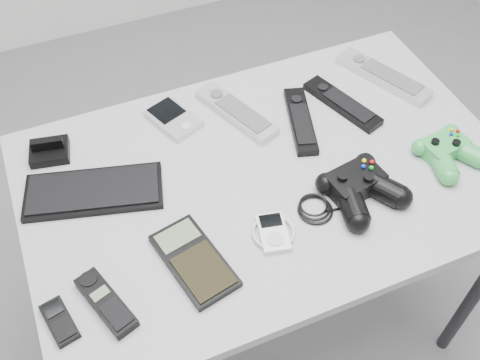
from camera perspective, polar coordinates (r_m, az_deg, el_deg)
name	(u,v)px	position (r m, az deg, el deg)	size (l,w,h in m)	color
floor	(263,349)	(1.74, 2.31, -16.79)	(3.50, 3.50, 0.00)	slate
desk	(267,190)	(1.24, 2.78, -1.07)	(1.03, 0.66, 0.69)	#949496
pda_keyboard	(94,191)	(1.19, -14.64, -1.09)	(0.28, 0.12, 0.02)	black
dock_bracket	(48,148)	(1.28, -18.90, 3.10)	(0.08, 0.07, 0.04)	black
pda	(173,118)	(1.30, -6.79, 6.28)	(0.08, 0.12, 0.02)	silver
remote_silver_a	(236,111)	(1.31, -0.39, 6.99)	(0.06, 0.22, 0.02)	silver
remote_black_a	(301,120)	(1.30, 6.17, 6.07)	(0.05, 0.21, 0.02)	black
remote_black_b	(342,103)	(1.35, 10.35, 7.70)	(0.05, 0.21, 0.02)	black
remote_silver_b	(383,75)	(1.45, 14.35, 10.25)	(0.06, 0.25, 0.03)	#B6B5BD
mobile_phone	(59,321)	(1.05, -17.87, -13.49)	(0.04, 0.09, 0.02)	black
cordless_handset	(106,302)	(1.04, -13.47, -11.98)	(0.04, 0.14, 0.02)	black
calculator	(194,260)	(1.06, -4.69, -8.12)	(0.09, 0.18, 0.02)	black
mp3_player	(273,232)	(1.09, 3.39, -5.32)	(0.08, 0.09, 0.02)	silver
controller_black	(360,186)	(1.16, 12.10, -0.61)	(0.27, 0.17, 0.05)	black
controller_green	(449,150)	(1.29, 20.42, 2.90)	(0.13, 0.14, 0.05)	green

